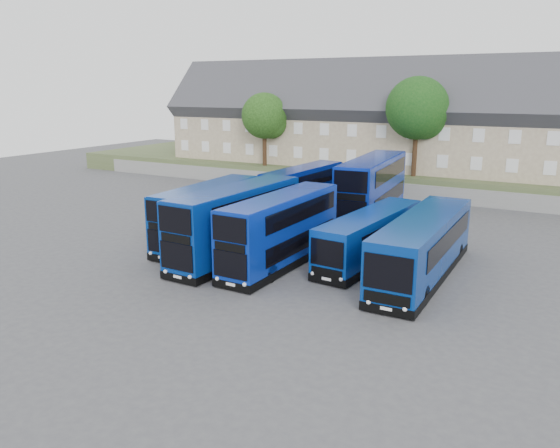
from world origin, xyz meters
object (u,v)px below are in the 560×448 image
Objects in this scene: coach_east_a at (370,238)px; tree_west at (266,118)px; dd_front_left at (208,216)px; tree_mid at (419,111)px; dd_front_mid at (236,224)px.

coach_east_a is 1.42× the size of tree_west.
tree_west reaches higher than dd_front_left.
dd_front_left reaches higher than coach_east_a.
dd_front_left is 1.08× the size of tree_mid.
tree_mid reaches higher than tree_west.
coach_east_a is (10.69, 1.67, -0.49)m from dd_front_left.
tree_west is (-11.72, 23.74, 4.92)m from dd_front_mid.
tree_west is at bearing -178.21° from tree_mid.
dd_front_mid is at bearing -63.73° from tree_west.
coach_east_a is 1.18× the size of tree_mid.
dd_front_left is 24.10m from tree_west.
tree_west is at bearing 118.69° from dd_front_mid.
tree_west is (-8.33, 22.03, 5.13)m from dd_front_left.
dd_front_mid reaches higher than coach_east_a.
tree_mid is at bearing 68.93° from dd_front_left.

